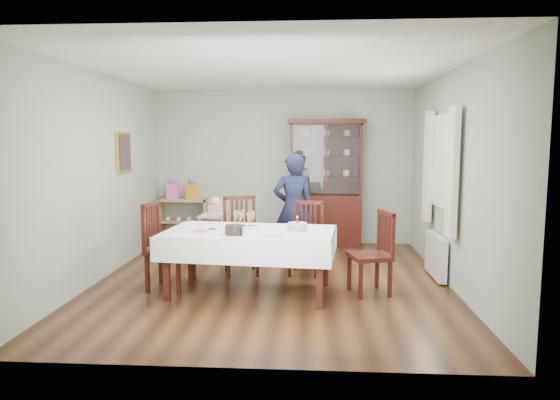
# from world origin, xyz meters

# --- Properties ---
(floor) EXTENTS (5.00, 5.00, 0.00)m
(floor) POSITION_xyz_m (0.00, 0.00, 0.00)
(floor) COLOR #593319
(floor) RESTS_ON ground
(room_shell) EXTENTS (5.00, 5.00, 5.00)m
(room_shell) POSITION_xyz_m (0.00, 0.53, 1.70)
(room_shell) COLOR #9EAA99
(room_shell) RESTS_ON floor
(dining_table) EXTENTS (2.10, 1.34, 0.76)m
(dining_table) POSITION_xyz_m (-0.22, -0.51, 0.38)
(dining_table) COLOR #401510
(dining_table) RESTS_ON floor
(china_cabinet) EXTENTS (1.30, 0.48, 2.18)m
(china_cabinet) POSITION_xyz_m (0.75, 2.26, 1.12)
(china_cabinet) COLOR #401510
(china_cabinet) RESTS_ON floor
(sideboard) EXTENTS (0.90, 0.38, 0.80)m
(sideboard) POSITION_xyz_m (-1.75, 2.28, 0.40)
(sideboard) COLOR tan
(sideboard) RESTS_ON floor
(picture_frame) EXTENTS (0.04, 0.48, 0.58)m
(picture_frame) POSITION_xyz_m (-2.22, 0.80, 1.65)
(picture_frame) COLOR gold
(picture_frame) RESTS_ON room_shell
(window) EXTENTS (0.04, 1.02, 1.22)m
(window) POSITION_xyz_m (2.22, 0.30, 1.55)
(window) COLOR white
(window) RESTS_ON room_shell
(curtain_left) EXTENTS (0.07, 0.30, 1.55)m
(curtain_left) POSITION_xyz_m (2.16, -0.32, 1.45)
(curtain_left) COLOR silver
(curtain_left) RESTS_ON room_shell
(curtain_right) EXTENTS (0.07, 0.30, 1.55)m
(curtain_right) POSITION_xyz_m (2.16, 0.92, 1.45)
(curtain_right) COLOR silver
(curtain_right) RESTS_ON room_shell
(radiator) EXTENTS (0.10, 0.80, 0.55)m
(radiator) POSITION_xyz_m (2.16, 0.30, 0.30)
(radiator) COLOR white
(radiator) RESTS_ON floor
(chair_far_left) EXTENTS (0.57, 0.57, 1.05)m
(chair_far_left) POSITION_xyz_m (-0.45, 0.36, 0.31)
(chair_far_left) COLOR #401510
(chair_far_left) RESTS_ON floor
(chair_far_right) EXTENTS (0.52, 0.52, 0.99)m
(chair_far_right) POSITION_xyz_m (0.44, 0.39, 0.29)
(chair_far_right) COLOR #401510
(chair_far_right) RESTS_ON floor
(chair_end_left) EXTENTS (0.53, 0.53, 1.07)m
(chair_end_left) POSITION_xyz_m (-1.25, -0.42, 0.32)
(chair_end_left) COLOR #401510
(chair_end_left) RESTS_ON floor
(chair_end_right) EXTENTS (0.55, 0.55, 0.99)m
(chair_end_right) POSITION_xyz_m (1.22, -0.44, 0.29)
(chair_end_right) COLOR #401510
(chair_end_right) RESTS_ON floor
(woman) EXTENTS (0.64, 0.46, 1.63)m
(woman) POSITION_xyz_m (0.24, 0.99, 0.82)
(woman) COLOR black
(woman) RESTS_ON floor
(high_chair) EXTENTS (0.54, 0.54, 0.98)m
(high_chair) POSITION_xyz_m (-0.93, 1.01, 0.38)
(high_chair) COLOR black
(high_chair) RESTS_ON floor
(champagne_tray) EXTENTS (0.36, 0.36, 0.22)m
(champagne_tray) POSITION_xyz_m (-0.31, -0.39, 0.82)
(champagne_tray) COLOR silver
(champagne_tray) RESTS_ON dining_table
(birthday_cake) EXTENTS (0.26, 0.26, 0.18)m
(birthday_cake) POSITION_xyz_m (0.34, -0.52, 0.81)
(birthday_cake) COLOR white
(birthday_cake) RESTS_ON dining_table
(plate_stack_dark) EXTENTS (0.27, 0.27, 0.11)m
(plate_stack_dark) POSITION_xyz_m (-0.36, -0.76, 0.81)
(plate_stack_dark) COLOR black
(plate_stack_dark) RESTS_ON dining_table
(plate_stack_white) EXTENTS (0.22, 0.22, 0.09)m
(plate_stack_white) POSITION_xyz_m (-0.16, -0.83, 0.81)
(plate_stack_white) COLOR white
(plate_stack_white) RESTS_ON dining_table
(napkin_stack) EXTENTS (0.16, 0.16, 0.02)m
(napkin_stack) POSITION_xyz_m (-0.79, -0.61, 0.77)
(napkin_stack) COLOR #E755A6
(napkin_stack) RESTS_ON dining_table
(cutlery) EXTENTS (0.11, 0.15, 0.01)m
(cutlery) POSITION_xyz_m (-0.71, -0.45, 0.77)
(cutlery) COLOR silver
(cutlery) RESTS_ON dining_table
(cake_knife) EXTENTS (0.27, 0.03, 0.01)m
(cake_knife) POSITION_xyz_m (0.09, -0.87, 0.77)
(cake_knife) COLOR silver
(cake_knife) RESTS_ON dining_table
(gift_bag_pink) EXTENTS (0.20, 0.13, 0.36)m
(gift_bag_pink) POSITION_xyz_m (-1.92, 2.26, 0.96)
(gift_bag_pink) COLOR #E755A6
(gift_bag_pink) RESTS_ON sideboard
(gift_bag_orange) EXTENTS (0.23, 0.18, 0.38)m
(gift_bag_orange) POSITION_xyz_m (-1.58, 2.26, 0.97)
(gift_bag_orange) COLOR orange
(gift_bag_orange) RESTS_ON sideboard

